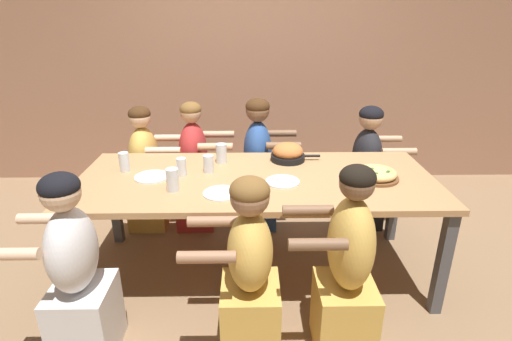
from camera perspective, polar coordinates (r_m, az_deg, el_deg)
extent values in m
plane|color=#896B4C|center=(3.09, 0.00, -14.11)|extent=(18.00, 18.00, 0.00)
cube|color=#9E7056|center=(4.37, -0.41, 19.08)|extent=(10.00, 0.06, 3.20)
cube|color=tan|center=(2.72, 0.00, -1.37)|extent=(2.42, 1.01, 0.04)
cube|color=#4C4C51|center=(2.76, -25.16, -12.41)|extent=(0.07, 0.07, 0.72)
cube|color=#4C4C51|center=(2.79, 25.13, -11.98)|extent=(0.07, 0.07, 0.72)
cube|color=#4C4C51|center=(3.47, -19.56, -4.28)|extent=(0.07, 0.07, 0.72)
cube|color=#4C4C51|center=(3.50, 19.16, -4.02)|extent=(0.07, 0.07, 0.72)
cylinder|color=brown|center=(2.81, 16.72, -0.95)|extent=(0.30, 0.30, 0.02)
torus|color=#DBB26B|center=(2.80, 16.80, -0.32)|extent=(0.27, 0.27, 0.04)
cylinder|color=#E5C675|center=(2.80, 16.78, -0.45)|extent=(0.22, 0.22, 0.04)
cylinder|color=#4C7A3D|center=(2.75, 16.82, -0.37)|extent=(0.02, 0.02, 0.01)
cylinder|color=#4C7A3D|center=(2.73, 16.49, -0.54)|extent=(0.02, 0.02, 0.01)
cylinder|color=#4C7A3D|center=(2.83, 16.28, 0.28)|extent=(0.02, 0.02, 0.01)
cylinder|color=#4C7A3D|center=(2.81, 18.41, -0.11)|extent=(0.02, 0.02, 0.01)
cylinder|color=#4C7A3D|center=(2.80, 18.29, -0.21)|extent=(0.02, 0.02, 0.01)
cylinder|color=black|center=(3.02, 4.55, 1.87)|extent=(0.26, 0.26, 0.05)
cylinder|color=black|center=(3.04, 8.06, 2.08)|extent=(0.12, 0.02, 0.02)
ellipsoid|color=#C17038|center=(3.01, 4.58, 2.79)|extent=(0.23, 0.23, 0.12)
cylinder|color=white|center=(2.80, -14.64, -0.88)|extent=(0.23, 0.23, 0.01)
cube|color=#B7B7BC|center=(2.79, -14.66, -0.71)|extent=(0.04, 0.16, 0.01)
cylinder|color=white|center=(2.48, -4.99, -3.25)|extent=(0.23, 0.23, 0.01)
cube|color=#B7B7BC|center=(2.48, -5.00, -3.06)|extent=(0.01, 0.16, 0.01)
cylinder|color=white|center=(2.64, 3.82, -1.59)|extent=(0.23, 0.23, 0.01)
cube|color=#B7B7BC|center=(2.63, 3.83, -1.41)|extent=(0.14, 0.09, 0.01)
cylinder|color=silver|center=(2.80, -6.80, 0.96)|extent=(0.07, 0.07, 0.12)
cylinder|color=silver|center=(2.81, -6.77, 0.47)|extent=(0.06, 0.06, 0.07)
cylinder|color=silver|center=(2.77, -10.59, 0.51)|extent=(0.07, 0.07, 0.12)
cylinder|color=black|center=(2.78, -10.55, 0.00)|extent=(0.06, 0.06, 0.07)
cylinder|color=silver|center=(2.54, -11.84, -1.32)|extent=(0.08, 0.08, 0.15)
cylinder|color=silver|center=(2.55, -11.81, -1.64)|extent=(0.07, 0.07, 0.12)
cylinder|color=silver|center=(2.34, 0.00, -3.18)|extent=(0.08, 0.08, 0.13)
cylinder|color=silver|center=(2.95, -18.30, 1.18)|extent=(0.07, 0.07, 0.14)
cylinder|color=silver|center=(2.95, -18.27, 0.93)|extent=(0.06, 0.06, 0.11)
cylinder|color=silver|center=(2.96, -4.98, 2.45)|extent=(0.08, 0.08, 0.15)
cylinder|color=silver|center=(2.97, -4.96, 1.90)|extent=(0.07, 0.07, 0.09)
cube|color=gold|center=(3.71, -15.01, -4.45)|extent=(0.32, 0.34, 0.43)
ellipsoid|color=gold|center=(3.54, -15.73, 2.20)|extent=(0.24, 0.36, 0.48)
sphere|color=beige|center=(3.45, -16.29, 7.30)|extent=(0.18, 0.18, 0.18)
ellipsoid|color=#422814|center=(3.44, -16.34, 7.80)|extent=(0.18, 0.18, 0.13)
cylinder|color=beige|center=(3.62, -12.08, 4.57)|extent=(0.28, 0.06, 0.06)
cylinder|color=beige|center=(3.31, -13.14, 2.78)|extent=(0.28, 0.06, 0.06)
cube|color=#2D5193|center=(3.60, 0.22, -4.49)|extent=(0.32, 0.34, 0.43)
ellipsoid|color=#2D5193|center=(3.42, 0.23, 2.74)|extent=(0.24, 0.36, 0.53)
sphere|color=brown|center=(3.31, 0.24, 8.58)|extent=(0.20, 0.20, 0.20)
ellipsoid|color=#422814|center=(3.31, 0.24, 9.15)|extent=(0.20, 0.20, 0.14)
cylinder|color=brown|center=(3.55, 3.51, 5.32)|extent=(0.28, 0.06, 0.06)
cylinder|color=brown|center=(3.23, 3.95, 3.57)|extent=(0.28, 0.06, 0.06)
cube|color=gold|center=(2.45, 12.37, -19.62)|extent=(0.32, 0.34, 0.43)
ellipsoid|color=gold|center=(2.17, 13.40, -10.13)|extent=(0.24, 0.36, 0.52)
sphere|color=brown|center=(2.01, 14.25, -1.76)|extent=(0.18, 0.18, 0.18)
ellipsoid|color=black|center=(2.00, 14.34, -0.95)|extent=(0.18, 0.18, 0.12)
cylinder|color=brown|center=(1.93, 8.83, -10.40)|extent=(0.28, 0.06, 0.06)
cylinder|color=brown|center=(2.22, 7.43, -5.68)|extent=(0.28, 0.06, 0.06)
cube|color=#B22D2D|center=(3.63, -8.52, -4.51)|extent=(0.32, 0.34, 0.43)
ellipsoid|color=#B22D2D|center=(3.45, -8.96, 2.60)|extent=(0.24, 0.36, 0.52)
sphere|color=tan|center=(3.35, -9.31, 8.14)|extent=(0.17, 0.17, 0.17)
ellipsoid|color=brown|center=(3.35, -9.34, 8.65)|extent=(0.18, 0.18, 0.12)
cylinder|color=tan|center=(3.56, -5.40, 5.17)|extent=(0.28, 0.06, 0.06)
cylinder|color=tan|center=(3.23, -5.84, 3.41)|extent=(0.28, 0.06, 0.06)
cube|color=silver|center=(2.57, -23.12, -18.90)|extent=(0.32, 0.34, 0.43)
ellipsoid|color=silver|center=(2.31, -24.80, -10.28)|extent=(0.24, 0.36, 0.47)
sphere|color=beige|center=(2.17, -26.17, -2.85)|extent=(0.19, 0.19, 0.19)
ellipsoid|color=black|center=(2.15, -26.32, -2.03)|extent=(0.20, 0.20, 0.14)
cylinder|color=beige|center=(2.23, -31.77, -10.13)|extent=(0.28, 0.06, 0.06)
cylinder|color=beige|center=(2.49, -28.01, -6.09)|extent=(0.28, 0.06, 0.06)
cube|color=gold|center=(2.40, -0.79, -20.18)|extent=(0.32, 0.34, 0.43)
ellipsoid|color=gold|center=(2.13, -0.85, -11.45)|extent=(0.24, 0.36, 0.44)
sphere|color=#9E7051|center=(1.97, -0.90, -3.79)|extent=(0.20, 0.20, 0.20)
ellipsoid|color=brown|center=(1.96, -0.90, -2.87)|extent=(0.20, 0.20, 0.14)
cylinder|color=#9E7051|center=(1.95, -7.05, -12.18)|extent=(0.28, 0.06, 0.06)
cylinder|color=#9E7051|center=(2.24, -6.19, -7.26)|extent=(0.28, 0.06, 0.06)
cube|color=#232328|center=(3.74, 14.87, -4.24)|extent=(0.32, 0.34, 0.43)
ellipsoid|color=#232328|center=(3.57, 15.56, 2.18)|extent=(0.24, 0.36, 0.46)
sphere|color=tan|center=(3.48, 16.10, 7.19)|extent=(0.20, 0.20, 0.20)
ellipsoid|color=black|center=(3.47, 16.16, 7.74)|extent=(0.20, 0.20, 0.14)
cylinder|color=tan|center=(3.76, 18.03, 4.31)|extent=(0.28, 0.06, 0.06)
cylinder|color=tan|center=(3.46, 19.74, 2.55)|extent=(0.28, 0.06, 0.06)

